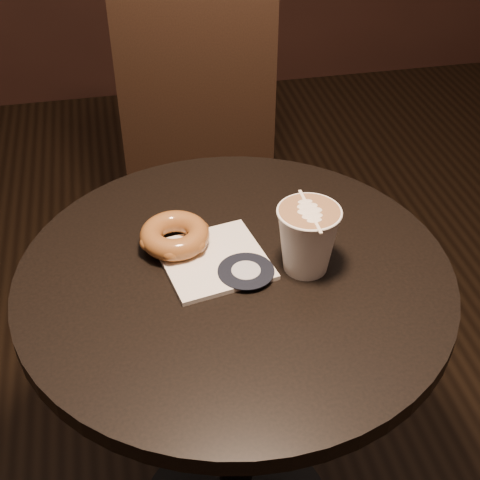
% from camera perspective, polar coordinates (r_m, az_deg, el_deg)
% --- Properties ---
extents(cafe_table, '(0.70, 0.70, 0.75)m').
position_cam_1_polar(cafe_table, '(1.21, -0.41, -9.77)').
color(cafe_table, black).
rests_on(cafe_table, ground).
extents(chair, '(0.46, 0.46, 0.99)m').
position_cam_1_polar(chair, '(1.70, -3.56, 6.23)').
color(chair, black).
rests_on(chair, ground).
extents(pastry_bag, '(0.19, 0.19, 0.01)m').
position_cam_1_polar(pastry_bag, '(1.08, -2.23, -1.71)').
color(pastry_bag, white).
rests_on(pastry_bag, cafe_table).
extents(doughnut, '(0.12, 0.12, 0.04)m').
position_cam_1_polar(doughnut, '(1.10, -5.59, 0.41)').
color(doughnut, brown).
rests_on(doughnut, pastry_bag).
extents(latte_cup, '(0.10, 0.10, 0.11)m').
position_cam_1_polar(latte_cup, '(1.04, 5.76, 0.03)').
color(latte_cup, silver).
rests_on(latte_cup, cafe_table).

